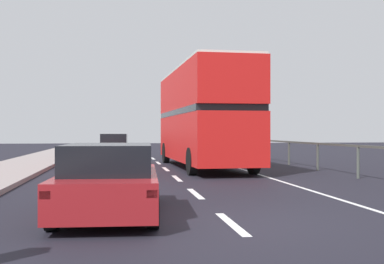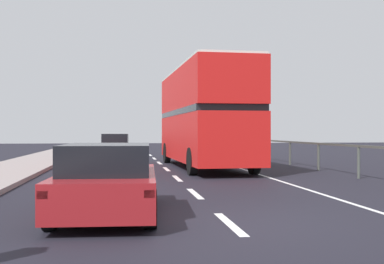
# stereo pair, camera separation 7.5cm
# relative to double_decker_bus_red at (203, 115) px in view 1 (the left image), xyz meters

# --- Properties ---
(ground_plane) EXTENTS (75.40, 120.00, 0.10)m
(ground_plane) POSITION_rel_double_decker_bus_red_xyz_m (-1.68, -12.89, -2.35)
(ground_plane) COLOR black
(lane_paint_markings) EXTENTS (3.29, 46.00, 0.01)m
(lane_paint_markings) POSITION_rel_double_decker_bus_red_xyz_m (0.18, -4.24, -2.30)
(lane_paint_markings) COLOR silver
(lane_paint_markings) RESTS_ON ground
(bridge_side_railing) EXTENTS (0.10, 42.00, 1.13)m
(bridge_side_railing) POSITION_rel_double_decker_bus_red_xyz_m (4.33, -3.89, -1.39)
(bridge_side_railing) COLOR #4B514A
(bridge_side_railing) RESTS_ON ground
(double_decker_bus_red) EXTENTS (2.90, 10.47, 4.30)m
(double_decker_bus_red) POSITION_rel_double_decker_bus_red_xyz_m (0.00, 0.00, 0.00)
(double_decker_bus_red) COLOR red
(double_decker_bus_red) RESTS_ON ground
(hatchback_car_near) EXTENTS (1.97, 4.48, 1.34)m
(hatchback_car_near) POSITION_rel_double_decker_bus_red_xyz_m (-3.77, -11.97, -1.66)
(hatchback_car_near) COLOR maroon
(hatchback_car_near) RESTS_ON ground
(sedan_car_ahead) EXTENTS (1.87, 4.54, 1.44)m
(sedan_car_ahead) POSITION_rel_double_decker_bus_red_xyz_m (-3.92, 8.97, -1.62)
(sedan_car_ahead) COLOR maroon
(sedan_car_ahead) RESTS_ON ground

